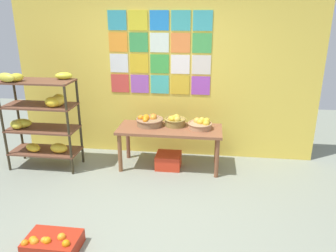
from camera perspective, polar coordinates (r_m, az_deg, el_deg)
The scene contains 9 objects.
ground at distance 3.95m, azimuth -4.68°, elevation -15.54°, with size 9.76×9.76×0.00m, color gray.
back_wall_with_art at distance 5.21m, azimuth -0.70°, elevation 9.03°, with size 4.69×0.07×2.64m.
banana_shelf_unit at distance 5.14m, azimuth -21.07°, elevation 1.81°, with size 1.02×0.50×1.45m.
display_table at distance 4.88m, azimuth 0.29°, elevation -1.23°, with size 1.52×0.60×0.62m.
fruit_basket_centre at distance 4.96m, azimuth -3.19°, elevation 0.89°, with size 0.41×0.41×0.16m.
fruit_basket_back_left at distance 4.84m, azimuth 5.62°, elevation 0.30°, with size 0.35×0.35×0.16m.
fruit_basket_right at distance 4.92m, azimuth 1.20°, elevation 0.89°, with size 0.32×0.32×0.17m.
produce_crate_under_table at distance 5.04m, azimuth 0.08°, elevation -5.94°, with size 0.37×0.35×0.21m, color red.
orange_crate_foreground at distance 3.66m, azimuth -19.24°, elevation -18.41°, with size 0.53×0.35×0.19m.
Camera 1 is at (0.73, -3.17, 2.25)m, focal length 35.54 mm.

